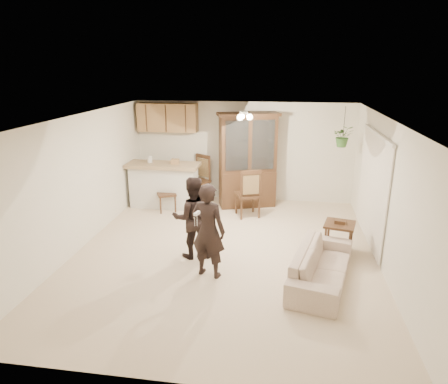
# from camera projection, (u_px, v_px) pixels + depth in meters

# --- Properties ---
(floor) EXTENTS (6.50, 6.50, 0.00)m
(floor) POSITION_uv_depth(u_px,v_px,m) (225.00, 253.00, 7.46)
(floor) COLOR #C7B696
(floor) RESTS_ON ground
(ceiling) EXTENTS (5.50, 6.50, 0.02)m
(ceiling) POSITION_uv_depth(u_px,v_px,m) (225.00, 118.00, 6.70)
(ceiling) COLOR silver
(ceiling) RESTS_ON wall_back
(wall_back) EXTENTS (5.50, 0.02, 2.50)m
(wall_back) POSITION_uv_depth(u_px,v_px,m) (243.00, 152.00, 10.15)
(wall_back) COLOR silver
(wall_back) RESTS_ON ground
(wall_front) EXTENTS (5.50, 0.02, 2.50)m
(wall_front) POSITION_uv_depth(u_px,v_px,m) (177.00, 284.00, 4.02)
(wall_front) COLOR silver
(wall_front) RESTS_ON ground
(wall_left) EXTENTS (0.02, 6.50, 2.50)m
(wall_left) POSITION_uv_depth(u_px,v_px,m) (80.00, 183.00, 7.47)
(wall_left) COLOR silver
(wall_left) RESTS_ON ground
(wall_right) EXTENTS (0.02, 6.50, 2.50)m
(wall_right) POSITION_uv_depth(u_px,v_px,m) (386.00, 196.00, 6.69)
(wall_right) COLOR silver
(wall_right) RESTS_ON ground
(breakfast_bar) EXTENTS (1.60, 0.55, 1.00)m
(breakfast_bar) POSITION_uv_depth(u_px,v_px,m) (164.00, 187.00, 9.79)
(breakfast_bar) COLOR silver
(breakfast_bar) RESTS_ON floor
(bar_top) EXTENTS (1.75, 0.70, 0.08)m
(bar_top) POSITION_uv_depth(u_px,v_px,m) (163.00, 165.00, 9.62)
(bar_top) COLOR #9F835F
(bar_top) RESTS_ON breakfast_bar
(upper_cabinets) EXTENTS (1.50, 0.34, 0.70)m
(upper_cabinets) POSITION_uv_depth(u_px,v_px,m) (168.00, 117.00, 9.99)
(upper_cabinets) COLOR brown
(upper_cabinets) RESTS_ON wall_back
(vertical_blinds) EXTENTS (0.06, 2.30, 2.10)m
(vertical_blinds) POSITION_uv_depth(u_px,v_px,m) (372.00, 189.00, 7.59)
(vertical_blinds) COLOR silver
(vertical_blinds) RESTS_ON wall_right
(ceiling_fixture) EXTENTS (0.36, 0.36, 0.20)m
(ceiling_fixture) POSITION_uv_depth(u_px,v_px,m) (244.00, 116.00, 7.84)
(ceiling_fixture) COLOR #FFEEBF
(ceiling_fixture) RESTS_ON ceiling
(hanging_plant) EXTENTS (0.43, 0.37, 0.48)m
(hanging_plant) POSITION_uv_depth(u_px,v_px,m) (343.00, 136.00, 8.84)
(hanging_plant) COLOR #255020
(hanging_plant) RESTS_ON ceiling
(plant_cord) EXTENTS (0.01, 0.01, 0.65)m
(plant_cord) POSITION_uv_depth(u_px,v_px,m) (344.00, 121.00, 8.74)
(plant_cord) COLOR black
(plant_cord) RESTS_ON ceiling
(sofa) EXTENTS (1.15, 1.99, 0.73)m
(sofa) POSITION_uv_depth(u_px,v_px,m) (322.00, 261.00, 6.36)
(sofa) COLOR beige
(sofa) RESTS_ON floor
(adult) EXTENTS (0.75, 0.59, 1.80)m
(adult) POSITION_uv_depth(u_px,v_px,m) (208.00, 225.00, 6.42)
(adult) COLOR black
(adult) RESTS_ON floor
(child) EXTENTS (0.79, 0.70, 1.35)m
(child) POSITION_uv_depth(u_px,v_px,m) (193.00, 222.00, 7.15)
(child) COLOR black
(child) RESTS_ON floor
(china_hutch) EXTENTS (1.55, 0.97, 2.29)m
(china_hutch) POSITION_uv_depth(u_px,v_px,m) (247.00, 161.00, 9.68)
(china_hutch) COLOR #321E12
(china_hutch) RESTS_ON floor
(side_table) EXTENTS (0.64, 0.64, 0.65)m
(side_table) POSITION_uv_depth(u_px,v_px,m) (339.00, 237.00, 7.40)
(side_table) COLOR #321E12
(side_table) RESTS_ON floor
(chair_bar) EXTENTS (0.56, 0.56, 0.96)m
(chair_bar) POSITION_uv_depth(u_px,v_px,m) (167.00, 200.00, 9.55)
(chair_bar) COLOR #321E12
(chair_bar) RESTS_ON floor
(chair_hutch_left) EXTENTS (0.73, 0.73, 1.19)m
(chair_hutch_left) POSITION_uv_depth(u_px,v_px,m) (197.00, 189.00, 10.20)
(chair_hutch_left) COLOR #321E12
(chair_hutch_left) RESTS_ON floor
(chair_hutch_right) EXTENTS (0.67, 0.67, 1.15)m
(chair_hutch_right) POSITION_uv_depth(u_px,v_px,m) (248.00, 203.00, 9.21)
(chair_hutch_right) COLOR #321E12
(chair_hutch_right) RESTS_ON floor
(controller_adult) EXTENTS (0.08, 0.15, 0.04)m
(controller_adult) POSITION_uv_depth(u_px,v_px,m) (197.00, 213.00, 5.99)
(controller_adult) COLOR white
(controller_adult) RESTS_ON adult
(controller_child) EXTENTS (0.08, 0.14, 0.04)m
(controller_child) POSITION_uv_depth(u_px,v_px,m) (194.00, 216.00, 6.75)
(controller_child) COLOR white
(controller_child) RESTS_ON child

